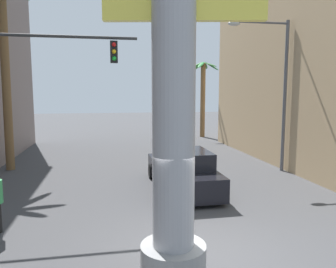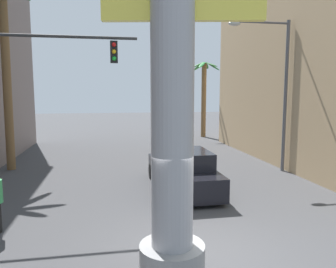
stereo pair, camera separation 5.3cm
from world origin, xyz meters
name	(u,v)px [view 2 (the right image)]	position (x,y,z in m)	size (l,w,h in m)	color
ground_plane	(148,163)	(0.00, 10.00, 0.00)	(90.50, 90.50, 0.00)	#424244
neon_sign_pole	(173,34)	(-0.82, -0.84, 4.76)	(3.31, 1.31, 10.50)	#9E9EA3
street_lamp	(276,80)	(5.63, 7.20, 4.28)	(2.95, 0.28, 6.97)	#59595E
traffic_light_mast	(28,84)	(-4.49, 4.24, 3.96)	(5.17, 0.32, 5.57)	#333333
car_lead	(182,171)	(0.74, 5.08, 0.70)	(2.11, 4.98, 1.56)	black
palm_tree_mid_left	(5,53)	(-6.73, 9.92, 5.54)	(3.37, 3.47, 8.91)	brown
palm_tree_far_right	(204,92)	(5.88, 19.67, 3.81)	(2.63, 2.49, 6.30)	brown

